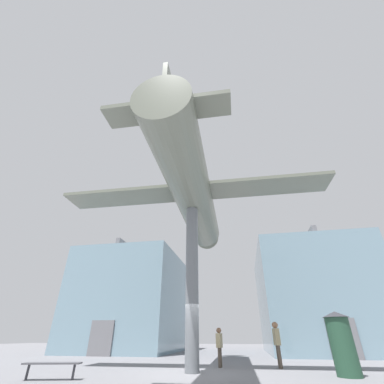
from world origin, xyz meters
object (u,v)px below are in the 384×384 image
suspended_airplane (193,194)px  plaza_bench (52,364)px  support_pylon_central (192,279)px  visitor_second (277,340)px  visitor_person (219,344)px  info_kiosk (342,342)px

suspended_airplane → plaza_bench: size_ratio=7.62×
support_pylon_central → plaza_bench: (-4.36, -2.64, -3.13)m
visitor_second → visitor_person: bearing=78.1°
visitor_person → suspended_airplane: bearing=165.0°
visitor_second → info_kiosk: bearing=-150.3°
visitor_person → plaza_bench: size_ratio=0.85×
info_kiosk → plaza_bench: bearing=-165.7°
support_pylon_central → info_kiosk: 6.26m
support_pylon_central → visitor_person: size_ratio=4.34×
suspended_airplane → visitor_second: (3.63, 1.97, -7.10)m
support_pylon_central → suspended_airplane: suspended_airplane is taller
support_pylon_central → plaza_bench: support_pylon_central is taller
suspended_airplane → visitor_second: size_ratio=7.84×
visitor_second → suspended_airplane: bearing=105.9°
plaza_bench → support_pylon_central: bearing=31.2°
suspended_airplane → visitor_person: 7.57m
plaza_bench → suspended_airplane: bearing=34.0°
plaza_bench → info_kiosk: bearing=14.3°
visitor_second → plaza_bench: 9.40m
suspended_airplane → plaza_bench: 9.37m
visitor_second → plaza_bench: size_ratio=0.97×
suspended_airplane → visitor_second: suspended_airplane is taller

